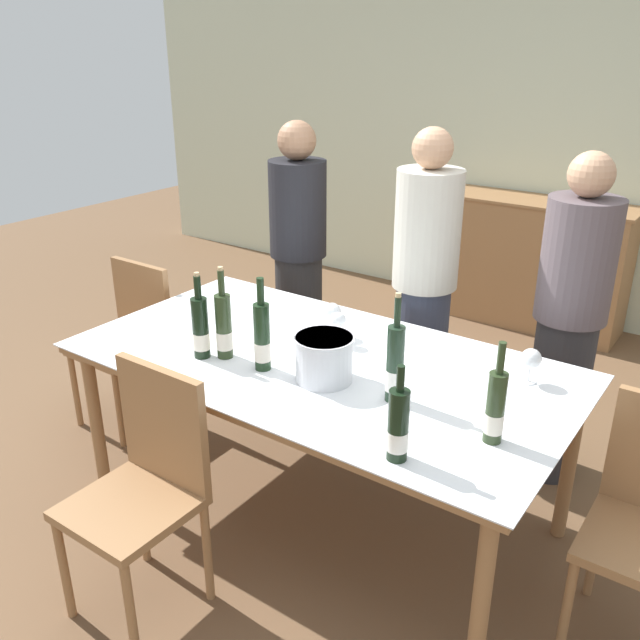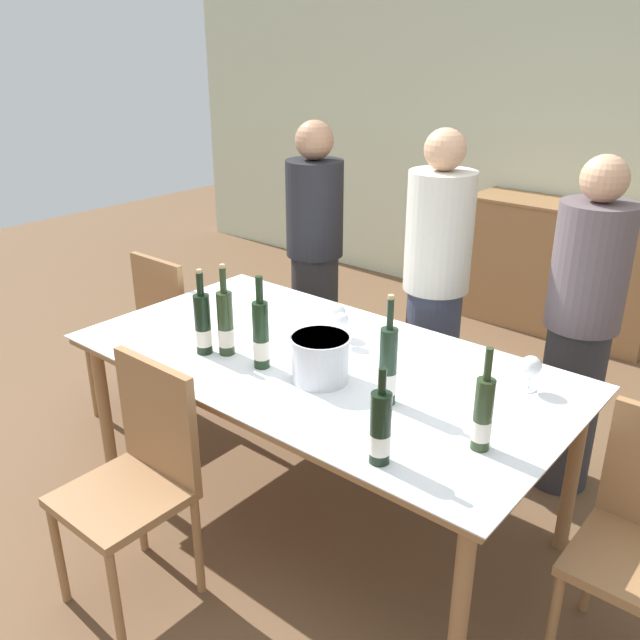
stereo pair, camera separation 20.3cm
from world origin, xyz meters
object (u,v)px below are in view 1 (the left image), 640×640
sideboard_cabinet (532,263)px  wine_bottle_5 (224,327)px  wine_bottle_1 (395,365)px  wine_bottle_3 (262,338)px  wine_glass_2 (332,313)px  wine_bottle_2 (495,408)px  ice_bucket (324,357)px  person_guest_left (424,292)px  wine_glass_0 (338,321)px  chair_left_end (130,332)px  wine_bottle_4 (201,329)px  chair_near_front (146,477)px  dining_table (320,372)px  person_guest_right (568,325)px  wine_glass_1 (531,360)px  person_host (298,262)px  wine_bottle_0 (398,427)px

sideboard_cabinet → wine_bottle_5: (-0.34, -2.96, 0.44)m
wine_bottle_1 → wine_bottle_3: wine_bottle_1 is taller
wine_glass_2 → wine_bottle_2: bearing=-23.8°
ice_bucket → person_guest_left: person_guest_left is taller
wine_glass_0 → chair_left_end: (-1.32, -0.10, -0.36)m
wine_bottle_4 → wine_glass_2: (0.32, 0.51, -0.02)m
sideboard_cabinet → chair_near_front: chair_near_front is taller
dining_table → chair_left_end: chair_left_end is taller
person_guest_right → wine_bottle_1: bearing=-107.8°
wine_bottle_3 → wine_bottle_4: (-0.28, -0.06, -0.01)m
wine_glass_1 → wine_bottle_1: bearing=-130.2°
wine_bottle_5 → wine_bottle_4: bearing=-145.3°
person_host → person_guest_left: bearing=-4.6°
wine_glass_2 → person_guest_left: size_ratio=0.09×
chair_near_front → wine_bottle_1: bearing=46.0°
person_guest_right → wine_bottle_3: bearing=-128.5°
wine_bottle_4 → wine_bottle_5: size_ratio=0.94×
wine_bottle_5 → wine_glass_2: wine_bottle_5 is taller
wine_glass_2 → person_guest_left: 0.64m
wine_glass_0 → wine_glass_2: size_ratio=0.95×
chair_left_end → person_host: bearing=57.3°
wine_bottle_4 → wine_glass_0: 0.60m
person_guest_right → wine_glass_0: bearing=-136.7°
wine_bottle_1 → ice_bucket: bearing=-176.4°
wine_bottle_3 → chair_near_front: bearing=-97.8°
wine_bottle_2 → person_host: bearing=146.3°
wine_bottle_4 → chair_left_end: size_ratio=0.42×
wine_bottle_2 → wine_bottle_5: (-1.18, -0.04, 0.01)m
wine_glass_0 → sideboard_cabinet: bearing=89.4°
ice_bucket → wine_bottle_1: (0.31, 0.02, 0.05)m
wine_bottle_3 → wine_bottle_0: bearing=-17.8°
sideboard_cabinet → chair_near_front: bearing=-93.6°
chair_near_front → wine_bottle_5: bearing=102.1°
ice_bucket → wine_glass_2: (-0.22, 0.38, 0.01)m
wine_bottle_4 → chair_left_end: bearing=159.2°
sideboard_cabinet → wine_bottle_4: wine_bottle_4 is taller
wine_bottle_1 → person_guest_right: person_guest_right is taller
ice_bucket → wine_bottle_2: bearing=-2.6°
wine_bottle_5 → wine_glass_0: size_ratio=2.74×
wine_bottle_3 → wine_bottle_4: wine_bottle_3 is taller
wine_bottle_5 → person_guest_left: (0.39, 1.07, -0.08)m
sideboard_cabinet → dining_table: (0.00, -2.74, 0.24)m
dining_table → chair_left_end: (-1.35, 0.08, -0.19)m
dining_table → wine_glass_0: bearing=99.1°
wine_bottle_4 → wine_bottle_3: bearing=12.2°
sideboard_cabinet → chair_near_front: size_ratio=1.45×
wine_glass_1 → person_host: person_host is taller
wine_bottle_4 → person_guest_left: (0.47, 1.13, -0.08)m
sideboard_cabinet → wine_glass_2: bearing=-92.3°
wine_glass_1 → chair_near_front: bearing=-132.6°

